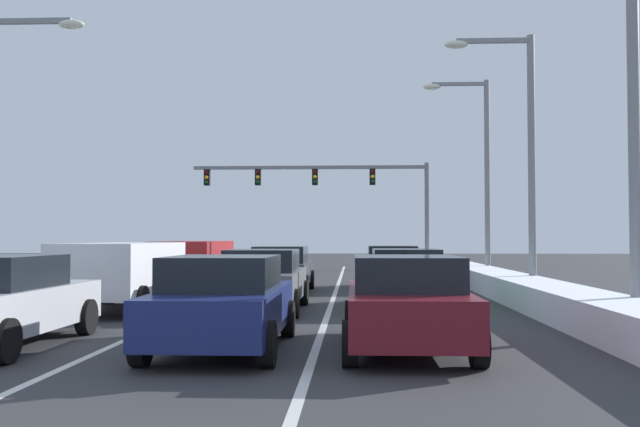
{
  "coord_description": "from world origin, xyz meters",
  "views": [
    {
      "loc": [
        2.33,
        -4.36,
        1.81
      ],
      "look_at": [
        0.87,
        25.84,
        2.82
      ],
      "focal_mm": 40.11,
      "sensor_mm": 36.0,
      "label": 1
    }
  ],
  "objects": [
    {
      "name": "traffic_light_gantry",
      "position": [
        1.31,
        37.77,
        4.89
      ],
      "size": [
        14.0,
        0.47,
        6.2
      ],
      "color": "slate",
      "rests_on": "ground"
    },
    {
      "name": "street_lamp_left_mid",
      "position": [
        -7.05,
        14.18,
        4.67
      ],
      "size": [
        2.66,
        0.36,
        7.75
      ],
      "color": "gray",
      "rests_on": "ground"
    },
    {
      "name": "sedan_charcoal_center_lane_third",
      "position": [
        -0.09,
        19.05,
        0.76
      ],
      "size": [
        2.0,
        4.5,
        1.51
      ],
      "color": "#38383D",
      "rests_on": "ground"
    },
    {
      "name": "street_lamp_right_near",
      "position": [
        7.33,
        9.45,
        5.4
      ],
      "size": [
        2.66,
        0.36,
        9.14
      ],
      "color": "gray",
      "rests_on": "ground"
    },
    {
      "name": "suv_white_left_lane_second",
      "position": [
        -3.39,
        13.01,
        1.02
      ],
      "size": [
        2.16,
        4.9,
        1.67
      ],
      "color": "silver",
      "rests_on": "ground"
    },
    {
      "name": "street_lamp_right_mid",
      "position": [
        7.21,
        17.0,
        4.71
      ],
      "size": [
        2.66,
        0.36,
        7.83
      ],
      "color": "gray",
      "rests_on": "ground"
    },
    {
      "name": "sedan_navy_center_lane_nearest",
      "position": [
        0.22,
        7.05,
        0.76
      ],
      "size": [
        2.0,
        4.5,
        1.51
      ],
      "color": "navy",
      "rests_on": "ground"
    },
    {
      "name": "suv_red_left_lane_third",
      "position": [
        -3.19,
        19.89,
        1.02
      ],
      "size": [
        2.16,
        4.9,
        1.67
      ],
      "color": "maroon",
      "rests_on": "ground"
    },
    {
      "name": "lane_stripe_between_center_lane_and_left_lane",
      "position": [
        -1.7,
        18.89,
        0.0
      ],
      "size": [
        0.14,
        41.56,
        0.01
      ],
      "primitive_type": "cube",
      "color": "silver",
      "rests_on": "ground"
    },
    {
      "name": "snow_bank_left_shoulder",
      "position": [
        -7.0,
        18.89,
        0.32
      ],
      "size": [
        1.99,
        41.56,
        0.64
      ],
      "primitive_type": "cube",
      "color": "white",
      "rests_on": "ground"
    },
    {
      "name": "sedan_maroon_right_lane_nearest",
      "position": [
        3.15,
        7.15,
        0.76
      ],
      "size": [
        2.0,
        4.5,
        1.51
      ],
      "color": "maroon",
      "rests_on": "ground"
    },
    {
      "name": "sedan_gray_center_lane_second",
      "position": [
        0.08,
        13.12,
        0.76
      ],
      "size": [
        2.0,
        4.5,
        1.51
      ],
      "color": "slate",
      "rests_on": "ground"
    },
    {
      "name": "ground_plane",
      "position": [
        0.0,
        15.11,
        0.0
      ],
      "size": [
        120.0,
        120.0,
        0.0
      ],
      "primitive_type": "plane",
      "color": "#333335"
    },
    {
      "name": "street_lamp_right_far",
      "position": [
        7.31,
        24.56,
        4.88
      ],
      "size": [
        2.66,
        0.36,
        8.16
      ],
      "color": "gray",
      "rests_on": "ground"
    },
    {
      "name": "sedan_black_right_lane_third",
      "position": [
        3.64,
        20.82,
        0.76
      ],
      "size": [
        2.0,
        4.5,
        1.51
      ],
      "color": "black",
      "rests_on": "ground"
    },
    {
      "name": "lane_stripe_between_right_lane_and_center_lane",
      "position": [
        1.7,
        18.89,
        0.0
      ],
      "size": [
        0.14,
        41.56,
        0.01
      ],
      "primitive_type": "cube",
      "color": "silver",
      "rests_on": "ground"
    },
    {
      "name": "sedan_green_right_lane_second",
      "position": [
        3.63,
        14.03,
        0.76
      ],
      "size": [
        2.0,
        4.5,
        1.51
      ],
      "color": "#1E5633",
      "rests_on": "ground"
    },
    {
      "name": "snow_bank_right_shoulder",
      "position": [
        7.0,
        18.89,
        0.34
      ],
      "size": [
        1.44,
        41.56,
        0.68
      ],
      "primitive_type": "cube",
      "color": "white",
      "rests_on": "ground"
    }
  ]
}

